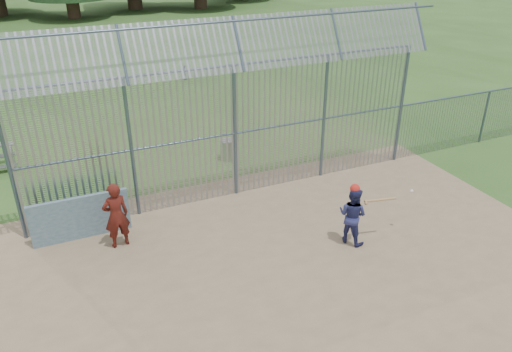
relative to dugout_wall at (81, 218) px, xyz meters
name	(u,v)px	position (x,y,z in m)	size (l,w,h in m)	color
ground	(288,255)	(4.60, -2.90, -0.62)	(120.00, 120.00, 0.00)	#2D511E
dirt_infield	(298,266)	(4.60, -3.40, -0.61)	(14.00, 10.00, 0.02)	#756047
dugout_wall	(81,218)	(0.00, 0.00, 0.00)	(2.50, 0.12, 1.20)	#38566B
batter	(352,215)	(6.34, -3.03, 0.18)	(0.76, 0.59, 1.57)	navy
onlooker	(116,215)	(0.81, -0.77, 0.29)	(0.65, 0.43, 1.78)	maroon
bg_kid_seated	(185,72)	(6.84, 13.39, -0.22)	(0.46, 0.19, 0.79)	slate
batting_gear	(362,191)	(6.54, -3.07, 0.85)	(1.87, 0.40, 0.57)	red
trash_can	(228,149)	(5.27, 3.04, -0.24)	(0.56, 0.56, 0.82)	gray
backstop_fence	(292,114)	(6.41, 0.53, 1.74)	(20.09, 0.81, 5.30)	#47566B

